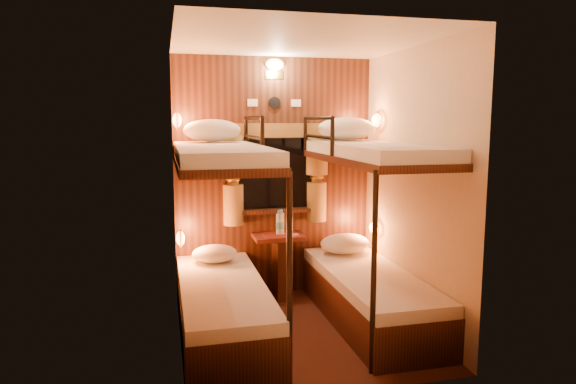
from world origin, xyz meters
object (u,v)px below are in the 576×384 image
object	(u,v)px
bunk_right	(370,260)
bottle_left	(279,224)
bunk_left	(222,270)
table	(279,258)
bottle_right	(281,223)

from	to	relation	value
bunk_right	bottle_left	distance (m)	1.03
bunk_left	table	xyz separation A→B (m)	(0.65, 0.78, -0.14)
bunk_right	table	distance (m)	1.02
bunk_left	bottle_right	xyz separation A→B (m)	(0.68, 0.82, 0.20)
bottle_left	bunk_right	bearing A→B (deg)	-51.13
bottle_left	bottle_right	size ratio (longest dim) A/B	0.98
bunk_left	bunk_right	size ratio (longest dim) A/B	1.00
bunk_left	bunk_right	bearing A→B (deg)	0.00
table	bunk_left	bearing A→B (deg)	-129.67
bunk_right	bottle_right	world-z (taller)	bunk_right
table	bunk_right	bearing A→B (deg)	-50.33
bottle_left	bottle_right	bearing A→B (deg)	51.70
bunk_left	table	distance (m)	1.02
bunk_right	table	size ratio (longest dim) A/B	2.90
table	bottle_left	world-z (taller)	bottle_left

